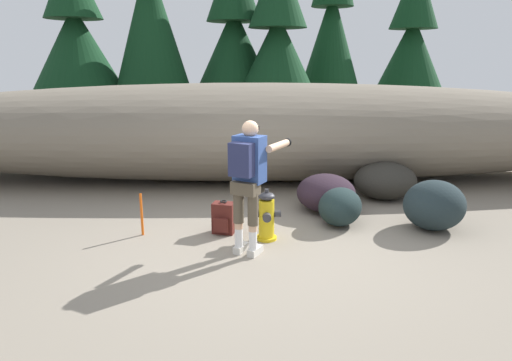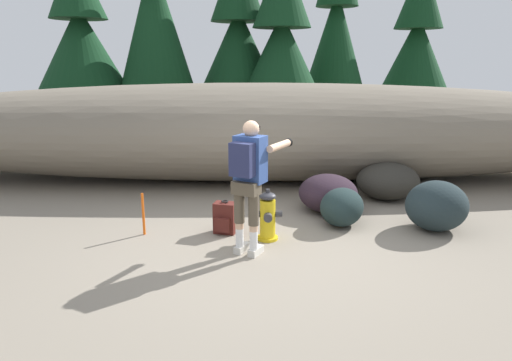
{
  "view_description": "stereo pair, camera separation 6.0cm",
  "coord_description": "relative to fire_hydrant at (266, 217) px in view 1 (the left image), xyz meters",
  "views": [
    {
      "loc": [
        -0.12,
        -5.59,
        2.34
      ],
      "look_at": [
        -0.04,
        0.65,
        0.75
      ],
      "focal_mm": 32.59,
      "sensor_mm": 36.0,
      "label": 1
    },
    {
      "loc": [
        -0.06,
        -5.59,
        2.34
      ],
      "look_at": [
        -0.04,
        0.65,
        0.75
      ],
      "focal_mm": 32.59,
      "sensor_mm": 36.0,
      "label": 2
    }
  ],
  "objects": [
    {
      "name": "fire_hydrant",
      "position": [
        0.0,
        0.0,
        0.0
      ],
      "size": [
        0.39,
        0.34,
        0.71
      ],
      "color": "gold",
      "rests_on": "ground_plane"
    },
    {
      "name": "spare_backpack",
      "position": [
        -0.59,
        0.26,
        -0.11
      ],
      "size": [
        0.34,
        0.33,
        0.47
      ],
      "rotation": [
        0.0,
        0.0,
        4.46
      ],
      "color": "#511E19",
      "rests_on": "ground_plane"
    },
    {
      "name": "pine_tree_center",
      "position": [
        -0.69,
        8.56,
        2.81
      ],
      "size": [
        2.51,
        2.51,
        5.7
      ],
      "color": "#47331E",
      "rests_on": "ground_plane"
    },
    {
      "name": "pine_tree_right",
      "position": [
        0.56,
        7.67,
        2.59
      ],
      "size": [
        2.54,
        2.54,
        5.39
      ],
      "color": "#47331E",
      "rests_on": "ground_plane"
    },
    {
      "name": "pine_tree_far_right",
      "position": [
        2.43,
        9.82,
        3.27
      ],
      "size": [
        2.1,
        2.1,
        6.9
      ],
      "color": "#47331E",
      "rests_on": "ground_plane"
    },
    {
      "name": "pine_tree_far_left",
      "position": [
        -5.11,
        7.72,
        2.86
      ],
      "size": [
        2.46,
        2.46,
        5.41
      ],
      "color": "#47331E",
      "rests_on": "ground_plane"
    },
    {
      "name": "ground_plane",
      "position": [
        -0.1,
        -0.34,
        -0.34
      ],
      "size": [
        56.0,
        56.0,
        0.04
      ],
      "primitive_type": "cube",
      "color": "gray"
    },
    {
      "name": "utility_worker",
      "position": [
        -0.23,
        -0.43,
        0.73
      ],
      "size": [
        0.8,
        1.04,
        1.67
      ],
      "rotation": [
        0.0,
        0.0,
        1.08
      ],
      "color": "beige",
      "rests_on": "ground_plane"
    },
    {
      "name": "boulder_large",
      "position": [
        2.16,
        1.95,
        -0.0
      ],
      "size": [
        1.3,
        1.24,
        0.65
      ],
      "primitive_type": "ellipsoid",
      "rotation": [
        0.0,
        0.0,
        3.36
      ],
      "color": "#2C2A25",
      "rests_on": "ground_plane"
    },
    {
      "name": "boulder_outlier",
      "position": [
        2.42,
        0.39,
        0.03
      ],
      "size": [
        1.25,
        1.25,
        0.72
      ],
      "primitive_type": "ellipsoid",
      "rotation": [
        0.0,
        0.0,
        5.46
      ],
      "color": "#202C2F",
      "rests_on": "ground_plane"
    },
    {
      "name": "dirt_embankment",
      "position": [
        -0.1,
        3.51,
        0.65
      ],
      "size": [
        17.73,
        3.2,
        1.95
      ],
      "primitive_type": "ellipsoid",
      "color": "#756B5B",
      "rests_on": "ground_plane"
    },
    {
      "name": "boulder_mid",
      "position": [
        1.1,
        0.58,
        -0.05
      ],
      "size": [
        0.9,
        0.96,
        0.56
      ],
      "primitive_type": "ellipsoid",
      "rotation": [
        0.0,
        0.0,
        1.11
      ],
      "color": "#1C2C2C",
      "rests_on": "ground_plane"
    },
    {
      "name": "boulder_small",
      "position": [
        1.0,
        1.26,
        -0.03
      ],
      "size": [
        0.96,
        1.05,
        0.6
      ],
      "primitive_type": "ellipsoid",
      "rotation": [
        0.0,
        0.0,
        3.16
      ],
      "color": "#291D27",
      "rests_on": "ground_plane"
    },
    {
      "name": "survey_stake",
      "position": [
        -1.72,
        0.19,
        -0.02
      ],
      "size": [
        0.04,
        0.04,
        0.6
      ],
      "primitive_type": "cylinder",
      "color": "#E55914",
      "rests_on": "ground_plane"
    },
    {
      "name": "pine_tree_ridge_end",
      "position": [
        5.35,
        10.61,
        2.74
      ],
      "size": [
        2.5,
        2.5,
        5.74
      ],
      "color": "#47331E",
      "rests_on": "ground_plane"
    }
  ]
}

